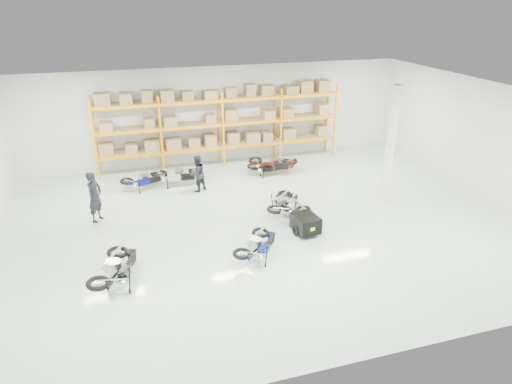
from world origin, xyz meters
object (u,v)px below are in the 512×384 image
object	(u,v)px
moto_blue_centre	(258,242)
moto_touring_right	(289,201)
moto_back_b	(178,172)
person_left	(95,197)
trailer	(306,223)
moto_black_far_left	(116,264)
person_back	(197,174)
moto_back_c	(268,164)
moto_silver_left	(286,200)
moto_back_d	(273,160)
moto_back_a	(144,177)

from	to	relation	value
moto_blue_centre	moto_touring_right	distance (m)	3.20
moto_touring_right	moto_back_b	bearing A→B (deg)	119.97
moto_blue_centre	person_left	xyz separation A→B (m)	(-4.78, 4.02, 0.40)
trailer	moto_back_b	bearing A→B (deg)	114.90
moto_black_far_left	person_left	bearing A→B (deg)	-62.09
trailer	moto_back_b	size ratio (longest dim) A/B	0.88
moto_back_b	person_back	xyz separation A→B (m)	(0.65, -0.97, 0.21)
moto_back_c	moto_silver_left	bearing A→B (deg)	164.40
moto_blue_centre	person_back	bearing A→B (deg)	-41.22
moto_blue_centre	moto_back_d	size ratio (longest dim) A/B	0.88
moto_black_far_left	moto_back_b	size ratio (longest dim) A/B	1.04
moto_black_far_left	moto_back_c	size ratio (longest dim) A/B	1.18
moto_silver_left	moto_back_a	size ratio (longest dim) A/B	1.03
moto_silver_left	moto_black_far_left	xyz separation A→B (m)	(-6.04, -2.77, 0.05)
moto_blue_centre	moto_back_c	xyz separation A→B (m)	(2.51, 6.60, -0.03)
moto_touring_right	person_back	distance (m)	4.20
moto_back_c	moto_back_d	bearing A→B (deg)	-74.71
moto_blue_centre	moto_black_far_left	distance (m)	4.18
moto_back_a	trailer	bearing A→B (deg)	-161.86
person_back	moto_silver_left	bearing A→B (deg)	100.85
moto_blue_centre	moto_black_far_left	bearing A→B (deg)	42.18
moto_back_a	moto_back_d	size ratio (longest dim) A/B	0.86
moto_back_b	person_left	xyz separation A→B (m)	(-3.26, -2.58, 0.37)
moto_silver_left	person_left	xyz separation A→B (m)	(-6.65, 1.40, 0.40)
moto_back_d	moto_black_far_left	bearing A→B (deg)	153.82
moto_blue_centre	moto_back_a	world-z (taller)	moto_blue_centre
trailer	moto_back_c	size ratio (longest dim) A/B	1.00
moto_silver_left	moto_touring_right	bearing A→B (deg)	175.25
moto_back_d	person_left	xyz separation A→B (m)	(-7.54, -2.68, 0.33)
moto_back_b	trailer	bearing A→B (deg)	-145.78
moto_back_a	moto_blue_centre	bearing A→B (deg)	-178.76
moto_back_d	moto_silver_left	bearing A→B (deg)	-173.23
moto_black_far_left	moto_back_d	bearing A→B (deg)	-115.66
moto_black_far_left	person_left	world-z (taller)	person_left
moto_blue_centre	person_back	distance (m)	5.70
moto_back_a	moto_back_c	distance (m)	5.46
moto_touring_right	trailer	distance (m)	1.60
moto_silver_left	trailer	world-z (taller)	moto_silver_left
moto_back_d	moto_back_b	bearing A→B (deg)	110.57
moto_silver_left	moto_touring_right	size ratio (longest dim) A/B	1.06
moto_silver_left	moto_back_b	xyz separation A→B (m)	(-3.38, 3.98, 0.03)
moto_back_b	person_left	distance (m)	4.17
moto_back_b	person_left	bearing A→B (deg)	130.89
moto_silver_left	moto_back_a	xyz separation A→B (m)	(-4.81, 3.96, -0.02)
person_left	moto_black_far_left	bearing A→B (deg)	-139.53
moto_black_far_left	person_back	bearing A→B (deg)	-100.12
trailer	person_left	bearing A→B (deg)	148.71
moto_touring_right	moto_back_b	size ratio (longest dim) A/B	0.89
moto_back_a	moto_back_d	distance (m)	5.70
moto_back_b	person_left	world-z (taller)	person_left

